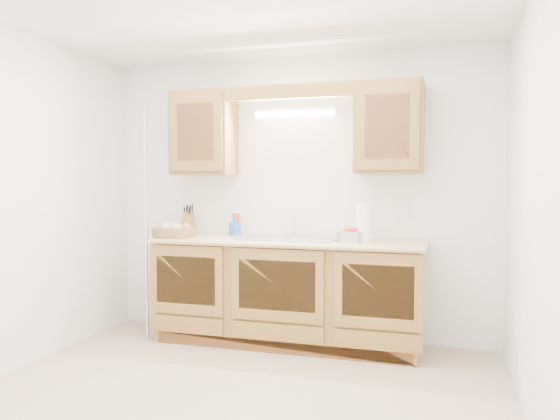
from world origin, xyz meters
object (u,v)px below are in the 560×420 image
(fruit_basket, at_px, (174,230))
(paper_towel, at_px, (365,223))
(apple_bowl, at_px, (350,235))
(knife_block, at_px, (188,223))

(fruit_basket, height_order, paper_towel, paper_towel)
(fruit_basket, relative_size, apple_bowl, 1.93)
(paper_towel, relative_size, apple_bowl, 1.38)
(fruit_basket, relative_size, knife_block, 1.78)
(knife_block, height_order, apple_bowl, knife_block)
(apple_bowl, bearing_deg, paper_towel, 14.52)
(knife_block, xyz_separation_m, apple_bowl, (1.57, -0.23, -0.05))
(knife_block, bearing_deg, paper_towel, -27.66)
(fruit_basket, relative_size, paper_towel, 1.40)
(fruit_basket, height_order, knife_block, knife_block)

